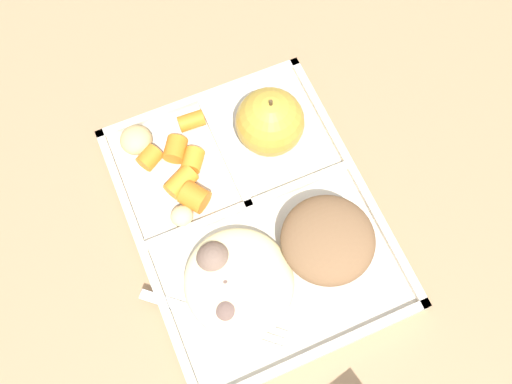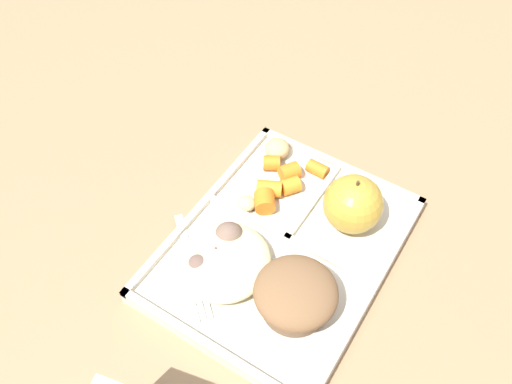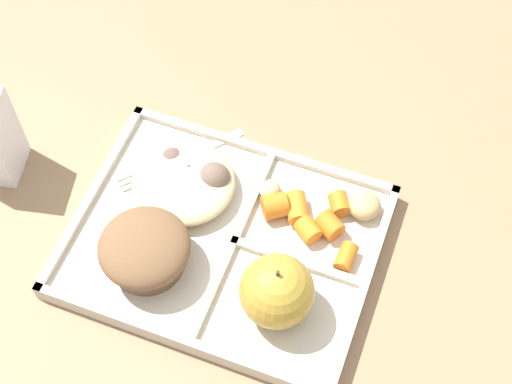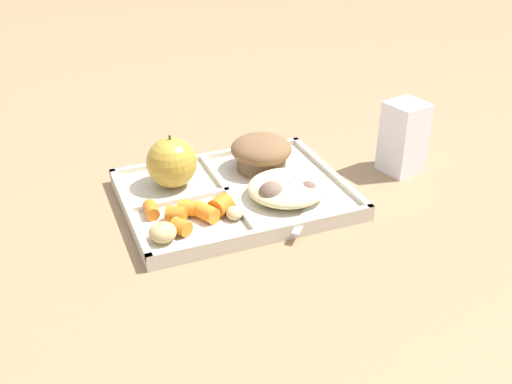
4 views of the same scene
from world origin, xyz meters
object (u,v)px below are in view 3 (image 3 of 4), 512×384
Objects in this scene: bran_muffin at (145,250)px; green_apple at (277,291)px; lunch_tray at (225,242)px; plastic_fork at (177,161)px.

green_apple is at bearing -180.00° from bran_muffin.
plastic_fork is at bearing -40.20° from lunch_tray.
green_apple is at bearing 142.29° from plastic_fork.
green_apple is 0.64× the size of plastic_fork.
lunch_tray is at bearing -140.41° from bran_muffin.
plastic_fork is (0.02, -0.13, -0.03)m from bran_muffin.
green_apple reaches higher than bran_muffin.
green_apple is 0.21m from plastic_fork.
green_apple reaches higher than plastic_fork.
bran_muffin is at bearing 0.00° from green_apple.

